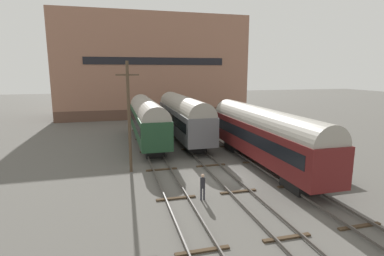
{
  "coord_description": "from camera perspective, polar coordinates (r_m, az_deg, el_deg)",
  "views": [
    {
      "loc": [
        -7.99,
        -20.91,
        8.16
      ],
      "look_at": [
        0.0,
        9.51,
        2.2
      ],
      "focal_mm": 28.0,
      "sensor_mm": 36.0,
      "label": 1
    }
  ],
  "objects": [
    {
      "name": "person_worker",
      "position": [
        19.44,
        2.05,
        -10.69
      ],
      "size": [
        0.32,
        0.32,
        1.76
      ],
      "color": "#282833",
      "rests_on": "ground"
    },
    {
      "name": "utility_pole",
      "position": [
        24.44,
        -11.91,
        2.24
      ],
      "size": [
        1.8,
        0.24,
        8.97
      ],
      "color": "#473828",
      "rests_on": "ground"
    },
    {
      "name": "station_platform",
      "position": [
        29.64,
        16.75,
        -3.87
      ],
      "size": [
        3.09,
        14.25,
        0.99
      ],
      "color": "brown",
      "rests_on": "ground"
    },
    {
      "name": "bench",
      "position": [
        27.72,
        18.83,
        -3.79
      ],
      "size": [
        1.4,
        0.4,
        0.91
      ],
      "color": "#2D4C33",
      "rests_on": "station_platform"
    },
    {
      "name": "train_car_maroon",
      "position": [
        26.55,
        13.34,
        -0.97
      ],
      "size": [
        2.89,
        17.41,
        5.09
      ],
      "color": "black",
      "rests_on": "ground"
    },
    {
      "name": "warehouse_building",
      "position": [
        57.49,
        -7.61,
        11.44
      ],
      "size": [
        33.47,
        11.58,
        17.94
      ],
      "color": "brown",
      "rests_on": "ground"
    },
    {
      "name": "track_middle",
      "position": [
        23.78,
        5.91,
        -9.03
      ],
      "size": [
        2.6,
        60.0,
        0.26
      ],
      "color": "#4C4742",
      "rests_on": "ground"
    },
    {
      "name": "train_car_grey",
      "position": [
        35.84,
        -1.68,
        2.45
      ],
      "size": [
        3.07,
        16.91,
        5.3
      ],
      "color": "black",
      "rests_on": "ground"
    },
    {
      "name": "train_car_green",
      "position": [
        34.39,
        -8.49,
        1.81
      ],
      "size": [
        2.92,
        16.01,
        5.09
      ],
      "color": "black",
      "rests_on": "ground"
    },
    {
      "name": "track_right",
      "position": [
        25.58,
        15.19,
        -7.93
      ],
      "size": [
        2.6,
        60.0,
        0.26
      ],
      "color": "#4C4742",
      "rests_on": "ground"
    },
    {
      "name": "track_left",
      "position": [
        22.69,
        -4.63,
        -10.0
      ],
      "size": [
        2.6,
        60.0,
        0.26
      ],
      "color": "#4C4742",
      "rests_on": "ground"
    },
    {
      "name": "ground_plane",
      "position": [
        23.83,
        5.9,
        -9.35
      ],
      "size": [
        200.0,
        200.0,
        0.0
      ],
      "primitive_type": "plane",
      "color": "#56544F"
    }
  ]
}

